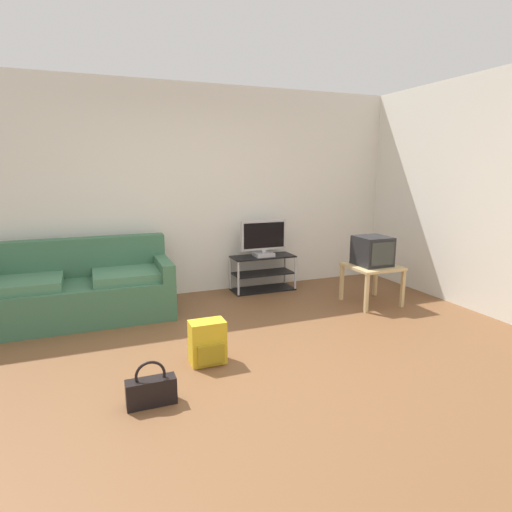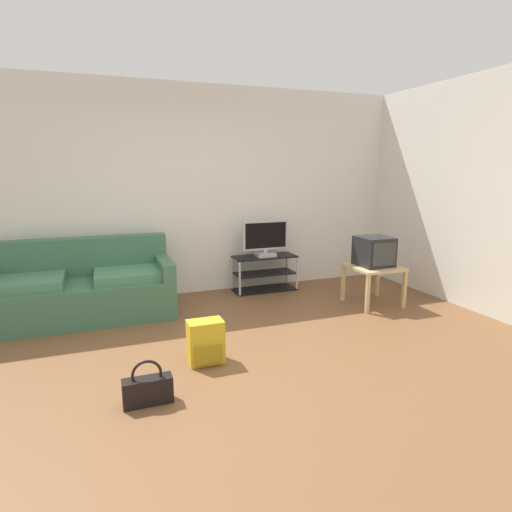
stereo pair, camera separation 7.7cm
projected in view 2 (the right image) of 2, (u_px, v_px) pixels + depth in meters
The scene contains 10 objects.
ground_plane at pixel (246, 371), 3.51m from camera, with size 9.00×9.80×0.02m, color brown.
wall_back at pixel (183, 192), 5.48m from camera, with size 9.00×0.10×2.70m, color silver.
wall_right at pixel (462, 194), 5.05m from camera, with size 0.10×3.60×2.70m, color silver.
couch at pixel (81, 289), 4.71m from camera, with size 1.98×0.87×0.86m.
tv_stand at pixel (265, 273), 5.79m from camera, with size 0.86×0.36×0.48m.
flat_tv at pixel (265, 239), 5.67m from camera, with size 0.64×0.22×0.49m.
side_table at pixel (374, 271), 5.15m from camera, with size 0.58×0.58×0.49m.
crt_tv at pixel (374, 251), 5.11m from camera, with size 0.38×0.40×0.35m.
backpack at pixel (206, 342), 3.62m from camera, with size 0.30×0.26×0.38m.
handbag at pixel (148, 389), 2.99m from camera, with size 0.35×0.12×0.33m.
Camera 2 is at (-1.06, -3.06, 1.64)m, focal length 29.62 mm.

